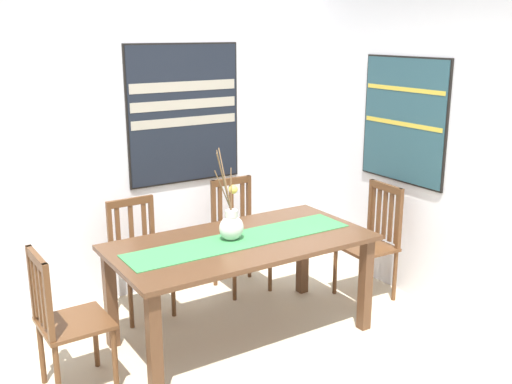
# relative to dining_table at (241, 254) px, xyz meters

# --- Properties ---
(wall_back) EXTENTS (6.40, 0.12, 2.70)m
(wall_back) POSITION_rel_dining_table_xyz_m (-0.18, 1.23, 0.68)
(wall_back) COLOR silver
(wall_back) RESTS_ON ground_plane
(wall_side) EXTENTS (0.12, 6.40, 2.70)m
(wall_side) POSITION_rel_dining_table_xyz_m (1.68, -0.63, 0.68)
(wall_side) COLOR silver
(wall_side) RESTS_ON ground_plane
(dining_table) EXTENTS (1.89, 0.96, 0.77)m
(dining_table) POSITION_rel_dining_table_xyz_m (0.00, 0.00, 0.00)
(dining_table) COLOR #51331E
(dining_table) RESTS_ON ground_plane
(table_runner) EXTENTS (1.74, 0.36, 0.01)m
(table_runner) POSITION_rel_dining_table_xyz_m (0.00, 0.00, 0.11)
(table_runner) COLOR #388447
(table_runner) RESTS_ON dining_table
(centerpiece_vase) EXTENTS (0.25, 0.28, 0.68)m
(centerpiece_vase) POSITION_rel_dining_table_xyz_m (-0.06, 0.04, 0.23)
(centerpiece_vase) COLOR silver
(centerpiece_vase) RESTS_ON dining_table
(chair_0) EXTENTS (0.43, 0.43, 0.96)m
(chair_0) POSITION_rel_dining_table_xyz_m (-1.29, -0.00, -0.17)
(chair_0) COLOR brown
(chair_0) RESTS_ON ground_plane
(chair_1) EXTENTS (0.43, 0.43, 0.98)m
(chair_1) POSITION_rel_dining_table_xyz_m (0.46, 0.81, -0.17)
(chair_1) COLOR brown
(chair_1) RESTS_ON ground_plane
(chair_2) EXTENTS (0.44, 0.44, 0.99)m
(chair_2) POSITION_rel_dining_table_xyz_m (1.32, 0.02, -0.15)
(chair_2) COLOR brown
(chair_2) RESTS_ON ground_plane
(chair_3) EXTENTS (0.43, 0.43, 0.93)m
(chair_3) POSITION_rel_dining_table_xyz_m (-0.47, 0.82, -0.18)
(chair_3) COLOR brown
(chair_3) RESTS_ON ground_plane
(painting_on_back_wall) EXTENTS (1.04, 0.05, 1.20)m
(painting_on_back_wall) POSITION_rel_dining_table_xyz_m (0.13, 1.16, 0.88)
(painting_on_back_wall) COLOR black
(painting_on_side_wall) EXTENTS (0.05, 0.92, 1.05)m
(painting_on_side_wall) POSITION_rel_dining_table_xyz_m (1.61, 0.03, 0.85)
(painting_on_side_wall) COLOR black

